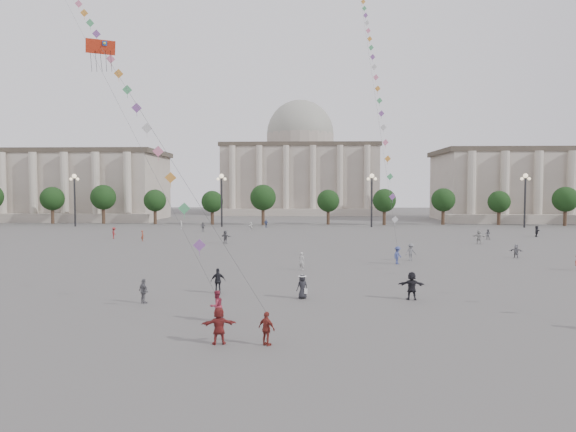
{
  "coord_description": "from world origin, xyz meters",
  "views": [
    {
      "loc": [
        2.09,
        -32.39,
        7.57
      ],
      "look_at": [
        0.47,
        12.0,
        5.24
      ],
      "focal_mm": 32.0,
      "sensor_mm": 36.0,
      "label": 1
    }
  ],
  "objects": [
    {
      "name": "person_crowd_16",
      "position": [
        -16.5,
        58.44,
        0.84
      ],
      "size": [
        1.04,
        0.59,
        1.68
      ],
      "primitive_type": "imported",
      "rotation": [
        0.0,
        0.0,
        0.19
      ],
      "color": "#5A5A5E",
      "rests_on": "ground"
    },
    {
      "name": "hat_person",
      "position": [
        1.8,
        2.75,
        0.88
      ],
      "size": [
        0.97,
        0.87,
        1.69
      ],
      "color": "black",
      "rests_on": "ground"
    },
    {
      "name": "kite_flyer_0",
      "position": [
        -3.06,
        -3.55,
        0.89
      ],
      "size": [
        1.09,
        1.09,
        1.78
      ],
      "primitive_type": "imported",
      "rotation": [
        0.0,
        0.0,
        3.95
      ],
      "color": "maroon",
      "rests_on": "ground"
    },
    {
      "name": "person_crowd_17",
      "position": [
        -27.39,
        44.72,
        0.88
      ],
      "size": [
        1.2,
        1.29,
        1.75
      ],
      "primitive_type": "imported",
      "rotation": [
        0.0,
        0.0,
        2.22
      ],
      "color": "maroon",
      "rests_on": "ground"
    },
    {
      "name": "ground",
      "position": [
        0.0,
        0.0,
        0.0
      ],
      "size": [
        360.0,
        360.0,
        0.0
      ],
      "primitive_type": "plane",
      "color": "#52504D",
      "rests_on": "ground"
    },
    {
      "name": "hall_central",
      "position": [
        0.0,
        129.22,
        14.23
      ],
      "size": [
        48.3,
        34.3,
        35.5
      ],
      "color": "#9F9385",
      "rests_on": "ground"
    },
    {
      "name": "tourist_4",
      "position": [
        -4.34,
        4.34,
        0.91
      ],
      "size": [
        1.15,
        0.73,
        1.82
      ],
      "primitive_type": "imported",
      "rotation": [
        0.0,
        0.0,
        3.43
      ],
      "color": "black",
      "rests_on": "ground"
    },
    {
      "name": "person_crowd_9",
      "position": [
        38.63,
        50.16,
        0.88
      ],
      "size": [
        1.44,
        1.58,
        1.75
      ],
      "primitive_type": "imported",
      "rotation": [
        0.0,
        0.0,
        0.87
      ],
      "color": "black",
      "rests_on": "ground"
    },
    {
      "name": "person_crowd_7",
      "position": [
        25.94,
        39.23,
        0.96
      ],
      "size": [
        1.86,
        1.2,
        1.92
      ],
      "primitive_type": "imported",
      "rotation": [
        0.0,
        0.0,
        2.75
      ],
      "color": "#AFAEAA",
      "rests_on": "ground"
    },
    {
      "name": "tourist_2",
      "position": [
        -2.19,
        -7.83,
        0.92
      ],
      "size": [
        1.77,
        0.85,
        1.83
      ],
      "primitive_type": "imported",
      "rotation": [
        0.0,
        0.0,
        3.33
      ],
      "color": "maroon",
      "rests_on": "ground"
    },
    {
      "name": "person_crowd_4",
      "position": [
        -8.16,
        61.3,
        0.78
      ],
      "size": [
        1.27,
        1.41,
        1.56
      ],
      "primitive_type": "imported",
      "rotation": [
        0.0,
        0.0,
        4.03
      ],
      "color": "silver",
      "rests_on": "ground"
    },
    {
      "name": "lamp_post_far_west",
      "position": [
        -45.0,
        70.0,
        7.35
      ],
      "size": [
        2.0,
        0.9,
        10.65
      ],
      "color": "#262628",
      "rests_on": "ground"
    },
    {
      "name": "dragon_kite",
      "position": [
        -13.84,
        7.56,
        17.77
      ],
      "size": [
        8.23,
        8.62,
        27.28
      ],
      "color": "red",
      "rests_on": "ground"
    },
    {
      "name": "person_crowd_6",
      "position": [
        13.1,
        21.88,
        0.93
      ],
      "size": [
        1.32,
        0.94,
        1.85
      ],
      "primitive_type": "imported",
      "rotation": [
        0.0,
        0.0,
        0.23
      ],
      "color": "slate",
      "rests_on": "ground"
    },
    {
      "name": "kite_flyer_1",
      "position": [
        11.28,
        19.47,
        0.9
      ],
      "size": [
        1.27,
        1.32,
        1.8
      ],
      "primitive_type": "imported",
      "rotation": [
        0.0,
        0.0,
        0.84
      ],
      "color": "#38437E",
      "rests_on": "ground"
    },
    {
      "name": "person_crowd_21",
      "position": [
        -21.78,
        41.03,
        0.79
      ],
      "size": [
        0.63,
        0.69,
        1.58
      ],
      "primitive_type": "imported",
      "rotation": [
        0.0,
        0.0,
        2.13
      ],
      "color": "#983F29",
      "rests_on": "ground"
    },
    {
      "name": "tourist_0",
      "position": [
        0.16,
        -7.98,
        0.83
      ],
      "size": [
        1.03,
        0.89,
        1.66
      ],
      "primitive_type": "imported",
      "rotation": [
        0.0,
        0.0,
        2.53
      ],
      "color": "maroon",
      "rests_on": "ground"
    },
    {
      "name": "kite_train_mid",
      "position": [
        11.04,
        43.26,
        29.01
      ],
      "size": [
        1.21,
        44.66,
        67.73
      ],
      "color": "#3F3F3F",
      "rests_on": "ground"
    },
    {
      "name": "tree_row",
      "position": [
        0.0,
        78.0,
        5.39
      ],
      "size": [
        137.12,
        5.12,
        8.0
      ],
      "color": "#3B2C1D",
      "rests_on": "ground"
    },
    {
      "name": "person_crowd_3",
      "position": [
        9.28,
        2.65,
        0.97
      ],
      "size": [
        1.81,
        0.63,
        1.93
      ],
      "primitive_type": "imported",
      "rotation": [
        0.0,
        0.0,
        3.11
      ],
      "color": "black",
      "rests_on": "ground"
    },
    {
      "name": "lamp_post_mid_west",
      "position": [
        -15.0,
        70.0,
        7.35
      ],
      "size": [
        2.0,
        0.9,
        10.65
      ],
      "color": "#262628",
      "rests_on": "ground"
    },
    {
      "name": "person_crowd_0",
      "position": [
        -5.91,
        68.0,
        0.8
      ],
      "size": [
        0.95,
        0.42,
        1.61
      ],
      "primitive_type": "imported",
      "rotation": [
        0.0,
        0.0,
        0.03
      ],
      "color": "#37457D",
      "rests_on": "ground"
    },
    {
      "name": "lamp_post_mid_east",
      "position": [
        15.0,
        70.0,
        7.35
      ],
      "size": [
        2.0,
        0.9,
        10.65
      ],
      "color": "#262628",
      "rests_on": "ground"
    },
    {
      "name": "person_crowd_18",
      "position": [
        29.37,
        45.61,
        0.79
      ],
      "size": [
        0.96,
        0.88,
        1.58
      ],
      "primitive_type": "imported",
      "rotation": [
        0.0,
        0.0,
        2.66
      ],
      "color": "slate",
      "rests_on": "ground"
    },
    {
      "name": "tourist_3",
      "position": [
        -8.71,
        0.89,
        0.82
      ],
      "size": [
        0.99,
        0.93,
        1.65
      ],
      "primitive_type": "imported",
      "rotation": [
        0.0,
        0.0,
        2.43
      ],
      "color": "slate",
      "rests_on": "ground"
    },
    {
      "name": "lamp_post_far_east",
      "position": [
        45.0,
        70.0,
        7.35
      ],
      "size": [
        2.0,
        0.9,
        10.65
      ],
      "color": "#262628",
      "rests_on": "ground"
    },
    {
      "name": "kite_train_west",
      "position": [
        -21.62,
        21.09,
        26.04
      ],
      "size": [
        35.32,
        46.14,
        74.3
      ],
      "color": "#3F3F3F",
      "rests_on": "ground"
    },
    {
      "name": "person_crowd_12",
      "position": [
        -9.26,
        38.56,
        0.92
      ],
      "size": [
        1.7,
        1.42,
        1.83
      ],
      "primitive_type": "imported",
      "rotation": [
        0.0,
        0.0,
        2.53
      ],
      "color": "#5D5D61",
      "rests_on": "ground"
    },
    {
      "name": "person_crowd_13",
      "position": [
        1.61,
        15.35,
        0.84
      ],
      "size": [
        0.74,
        0.67,
        1.69
      ],
      "primitive_type": "imported",
      "rotation": [
        0.0,
        0.0,
        2.58
      ],
      "color": "#ADADA9",
      "rests_on": "ground"
    },
    {
      "name": "person_crowd_10",
      "position": [
        -21.94,
        64.81,
        0.77
      ],
      "size": [
        0.45,
        0.61,
        1.55
      ],
      "primitive_type": "imported",
      "rotation": [
        0.0,
        0.0,
        1.72
      ],
      "color": "silver",
      "rests_on": "ground"
    },
    {
      "name": "hall_west",
      "position": [
        -75.0,
        93.89,
        8.43
      ],
      "size": [
        84.0,
        26.22,
        17.2
      ],
      "color": "#9F9385",
      "rests_on": "ground"
    },
    {
      "name": "person_crowd_19",
      "position": [
        25.1,
        24.48,
        0.76
      ],
      "size": [
        1.46,
        1.03,
        1.52
      ],
      "primitive_type": "imported",
      "rotation": [
        0.0,
        0.0,
        5.82
      ],
      "color": "slate",
      "rests_on": "ground"
    }
  ]
}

